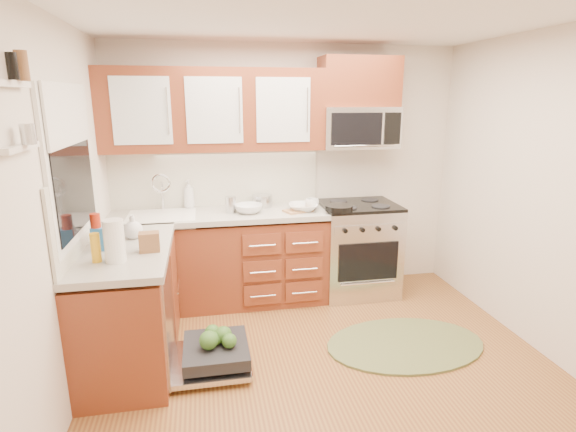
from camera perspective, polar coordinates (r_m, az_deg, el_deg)
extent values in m
plane|color=brown|center=(3.51, 5.53, -19.80)|extent=(3.50, 3.50, 0.00)
plane|color=white|center=(2.93, 6.85, 24.79)|extent=(3.50, 3.50, 0.00)
cube|color=beige|center=(4.65, -0.13, 5.68)|extent=(3.50, 0.04, 2.50)
cube|color=beige|center=(1.51, 26.41, -16.04)|extent=(3.50, 0.04, 2.50)
cube|color=beige|center=(2.99, -27.90, -1.20)|extent=(0.04, 3.50, 2.50)
cube|color=beige|center=(3.86, 31.83, 1.56)|extent=(0.04, 3.50, 2.50)
cube|color=brown|center=(4.49, -8.58, -5.71)|extent=(2.05, 0.60, 0.85)
cube|color=brown|center=(3.69, -19.46, -11.17)|extent=(0.60, 1.25, 0.85)
cube|color=#A29B94|center=(4.34, -8.81, 0.12)|extent=(2.07, 0.64, 0.05)
cube|color=#A29B94|center=(3.51, -19.96, -4.16)|extent=(0.64, 1.27, 0.05)
cube|color=silver|center=(4.56, -9.11, 4.82)|extent=(2.05, 0.02, 0.57)
cube|color=silver|center=(3.49, -25.19, 0.51)|extent=(0.02, 1.25, 0.57)
cube|color=brown|center=(4.60, 9.00, 16.48)|extent=(0.76, 0.35, 0.47)
cube|color=white|center=(3.37, -26.13, 11.52)|extent=(0.02, 0.96, 0.40)
cube|color=white|center=(2.56, -31.70, 14.10)|extent=(0.04, 0.40, 0.03)
cube|color=white|center=(2.57, -30.79, 7.47)|extent=(0.04, 0.40, 0.03)
cylinder|color=black|center=(4.29, 6.47, 1.05)|extent=(0.28, 0.28, 0.05)
cylinder|color=silver|center=(4.51, -3.30, 1.95)|extent=(0.25, 0.25, 0.12)
cube|color=#AA744E|center=(4.32, 1.27, 0.69)|extent=(0.30, 0.25, 0.02)
cylinder|color=silver|center=(4.29, -7.30, 1.44)|extent=(0.13, 0.13, 0.16)
cylinder|color=white|center=(3.19, -21.19, -2.96)|extent=(0.16, 0.16, 0.29)
cylinder|color=gold|center=(3.24, -23.24, -3.72)|extent=(0.08, 0.08, 0.20)
cylinder|color=#AA230E|center=(3.49, -23.14, -1.87)|extent=(0.08, 0.08, 0.27)
cube|color=brown|center=(3.34, -17.20, -3.16)|extent=(0.15, 0.11, 0.14)
cube|color=#2975C3|center=(3.48, -22.78, -2.71)|extent=(0.12, 0.09, 0.17)
imported|color=#999999|center=(4.35, 1.94, 1.12)|extent=(0.32, 0.32, 0.07)
imported|color=#999999|center=(4.28, -5.01, 0.94)|extent=(0.32, 0.32, 0.08)
imported|color=#999999|center=(4.41, 3.07, 1.54)|extent=(0.16, 0.16, 0.10)
imported|color=#999999|center=(4.54, -12.49, 2.74)|extent=(0.14, 0.14, 0.28)
imported|color=#999999|center=(3.62, -22.65, -2.04)|extent=(0.08, 0.08, 0.17)
imported|color=#999999|center=(3.68, -19.11, -1.27)|extent=(0.17, 0.17, 0.19)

